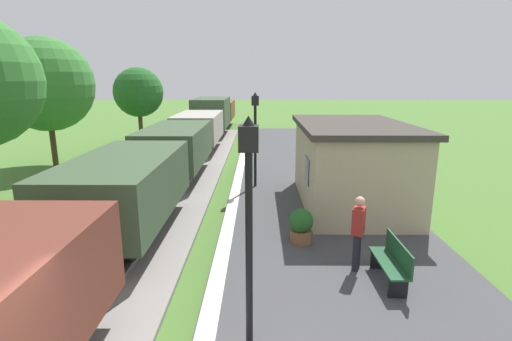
% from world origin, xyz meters
% --- Properties ---
extents(freight_train, '(2.50, 39.20, 2.72)m').
position_xyz_m(freight_train, '(-2.40, 17.49, 1.45)').
color(freight_train, brown).
rests_on(freight_train, rail_near).
extents(station_hut, '(3.50, 5.80, 2.78)m').
position_xyz_m(station_hut, '(4.40, 9.63, 1.65)').
color(station_hut, tan).
rests_on(station_hut, platform_slab).
extents(bench_near_hut, '(0.42, 1.50, 0.91)m').
position_xyz_m(bench_near_hut, '(4.09, 4.38, 0.72)').
color(bench_near_hut, '#1E4C2D').
rests_on(bench_near_hut, platform_slab).
extents(person_waiting, '(0.38, 0.45, 1.71)m').
position_xyz_m(person_waiting, '(3.49, 4.94, 1.18)').
color(person_waiting, black).
rests_on(person_waiting, platform_slab).
extents(potted_planter, '(0.64, 0.64, 0.92)m').
position_xyz_m(potted_planter, '(2.40, 6.38, 0.72)').
color(potted_planter, brown).
rests_on(potted_planter, platform_slab).
extents(lamp_post_near, '(0.28, 0.28, 3.70)m').
position_xyz_m(lamp_post_near, '(1.15, 2.32, 2.80)').
color(lamp_post_near, black).
rests_on(lamp_post_near, platform_slab).
extents(lamp_post_far, '(0.28, 0.28, 3.70)m').
position_xyz_m(lamp_post_far, '(1.15, 11.77, 2.80)').
color(lamp_post_far, black).
rests_on(lamp_post_far, platform_slab).
extents(tree_field_left, '(4.61, 4.61, 6.46)m').
position_xyz_m(tree_field_left, '(-9.28, 16.34, 4.15)').
color(tree_field_left, '#4C3823').
rests_on(tree_field_left, ground).
extents(tree_field_distant, '(3.25, 3.25, 5.19)m').
position_xyz_m(tree_field_distant, '(-6.73, 22.83, 3.55)').
color(tree_field_distant, '#4C3823').
rests_on(tree_field_distant, ground).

